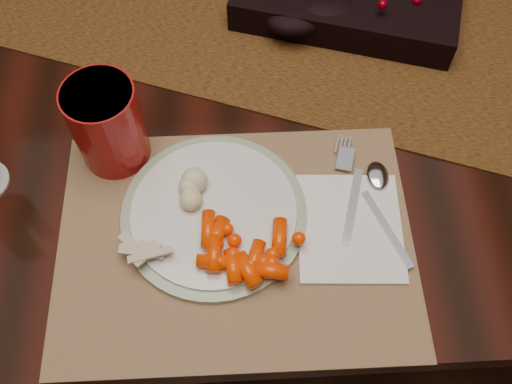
{
  "coord_description": "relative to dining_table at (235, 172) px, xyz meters",
  "views": [
    {
      "loc": [
        0.01,
        -0.64,
        1.42
      ],
      "look_at": [
        0.03,
        -0.29,
        0.8
      ],
      "focal_mm": 40.0,
      "sensor_mm": 36.0,
      "label": 1
    }
  ],
  "objects": [
    {
      "name": "floor",
      "position": [
        0.0,
        0.0,
        -0.38
      ],
      "size": [
        5.0,
        5.0,
        0.0
      ],
      "primitive_type": "plane",
      "color": "black",
      "rests_on": "ground"
    },
    {
      "name": "dining_table",
      "position": [
        0.0,
        0.0,
        0.0
      ],
      "size": [
        1.8,
        1.0,
        0.75
      ],
      "primitive_type": "cube",
      "color": "black",
      "rests_on": "floor"
    },
    {
      "name": "table_runner",
      "position": [
        -0.05,
        0.1,
        0.38
      ],
      "size": [
        1.85,
        1.0,
        0.0
      ],
      "primitive_type": "cube",
      "rotation": [
        0.0,
        0.0,
        -0.36
      ],
      "color": "black",
      "rests_on": "dining_table"
    },
    {
      "name": "placemat_main",
      "position": [
        0.0,
        -0.33,
        0.38
      ],
      "size": [
        0.45,
        0.33,
        0.0
      ],
      "primitive_type": "cube",
      "rotation": [
        0.0,
        0.0,
        -0.01
      ],
      "color": "brown",
      "rests_on": "dining_table"
    },
    {
      "name": "dinner_plate",
      "position": [
        -0.03,
        -0.3,
        0.39
      ],
      "size": [
        0.27,
        0.27,
        0.01
      ],
      "primitive_type": "cylinder",
      "rotation": [
        0.0,
        0.0,
        0.14
      ],
      "color": "silver",
      "rests_on": "placemat_main"
    },
    {
      "name": "baby_carrots",
      "position": [
        0.01,
        -0.36,
        0.4
      ],
      "size": [
        0.13,
        0.12,
        0.02
      ],
      "primitive_type": null,
      "rotation": [
        0.0,
        0.0,
        0.34
      ],
      "color": "#FE3700",
      "rests_on": "dinner_plate"
    },
    {
      "name": "mashed_potatoes",
      "position": [
        -0.04,
        -0.27,
        0.41
      ],
      "size": [
        0.09,
        0.08,
        0.04
      ],
      "primitive_type": null,
      "rotation": [
        0.0,
        0.0,
        0.29
      ],
      "color": "tan",
      "rests_on": "dinner_plate"
    },
    {
      "name": "turkey_shreds",
      "position": [
        -0.12,
        -0.35,
        0.4
      ],
      "size": [
        0.06,
        0.05,
        0.01
      ],
      "primitive_type": null,
      "rotation": [
        0.0,
        0.0,
        0.02
      ],
      "color": "beige",
      "rests_on": "dinner_plate"
    },
    {
      "name": "napkin",
      "position": [
        0.15,
        -0.33,
        0.38
      ],
      "size": [
        0.14,
        0.16,
        0.01
      ],
      "primitive_type": "cube",
      "rotation": [
        0.0,
        0.0,
        -0.06
      ],
      "color": "white",
      "rests_on": "placemat_main"
    },
    {
      "name": "fork",
      "position": [
        0.16,
        -0.28,
        0.39
      ],
      "size": [
        0.06,
        0.15,
        0.0
      ],
      "primitive_type": null,
      "rotation": [
        0.0,
        0.0,
        -0.29
      ],
      "color": "silver",
      "rests_on": "napkin"
    },
    {
      "name": "spoon",
      "position": [
        0.19,
        -0.31,
        0.39
      ],
      "size": [
        0.08,
        0.15,
        0.0
      ],
      "primitive_type": null,
      "rotation": [
        0.0,
        0.0,
        0.37
      ],
      "color": "#B7B7D0",
      "rests_on": "napkin"
    },
    {
      "name": "red_cup",
      "position": [
        -0.16,
        -0.19,
        0.44
      ],
      "size": [
        0.11,
        0.11,
        0.13
      ],
      "primitive_type": "cylinder",
      "rotation": [
        0.0,
        0.0,
        0.21
      ],
      "color": "maroon",
      "rests_on": "placemat_main"
    }
  ]
}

